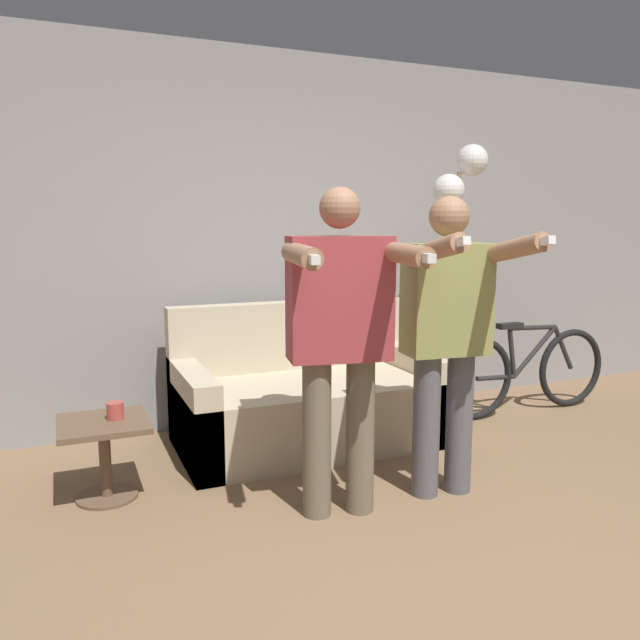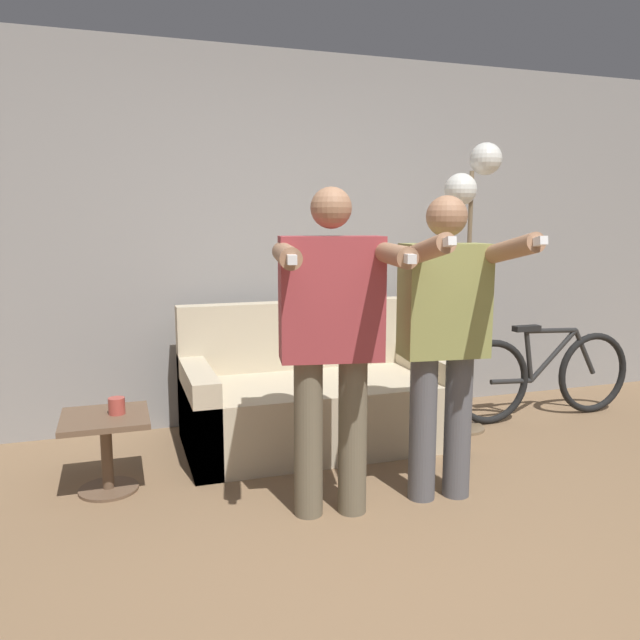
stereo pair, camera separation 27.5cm
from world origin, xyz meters
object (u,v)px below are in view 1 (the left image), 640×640
couch (309,400)px  cup (115,411)px  person_right (448,327)px  person_left (340,330)px  floor_lamp (459,206)px  cat (343,286)px  bicycle (526,371)px  side_table (104,443)px

couch → cup: bearing=-162.7°
person_right → person_left: bearing=-173.2°
cup → person_left: bearing=-33.3°
floor_lamp → cat: bearing=146.9°
floor_lamp → cup: size_ratio=21.95×
person_right → floor_lamp: bearing=59.9°
cat → cup: cat is taller
couch → floor_lamp: bearing=-5.4°
cat → floor_lamp: floor_lamp is taller
person_right → cup: (-1.58, 0.65, -0.44)m
person_right → bicycle: 1.79m
bicycle → couch: bearing=178.3°
side_table → bicycle: size_ratio=0.30×
cat → side_table: (-1.69, -0.72, -0.68)m
person_right → bicycle: person_right is taller
cat → cup: size_ratio=4.79×
side_table → cup: size_ratio=5.05×
person_right → side_table: 1.86m
person_left → cat: 1.50m
floor_lamp → bicycle: 1.39m
couch → side_table: size_ratio=3.79×
person_right → bicycle: (1.38, 0.98, -0.57)m
person_left → side_table: (-1.04, 0.64, -0.62)m
floor_lamp → bicycle: size_ratio=1.30×
cup → side_table: bearing=-172.1°
cat → person_right: bearing=-91.9°
cat → cup: bearing=-156.3°
couch → person_right: bearing=-71.3°
side_table → cup: bearing=7.9°
couch → cat: cat is taller
person_left → floor_lamp: size_ratio=0.82×
person_left → side_table: bearing=159.3°
cup → couch: bearing=17.3°
couch → floor_lamp: 1.64m
couch → person_right: size_ratio=1.09×
bicycle → cat: bearing=164.1°
person_right → cup: 1.76m
couch → person_left: 1.24m
floor_lamp → cup: bearing=-172.9°
bicycle → person_left: bearing=-153.8°
couch → floor_lamp: size_ratio=0.87×
cat → floor_lamp: (0.66, -0.43, 0.56)m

